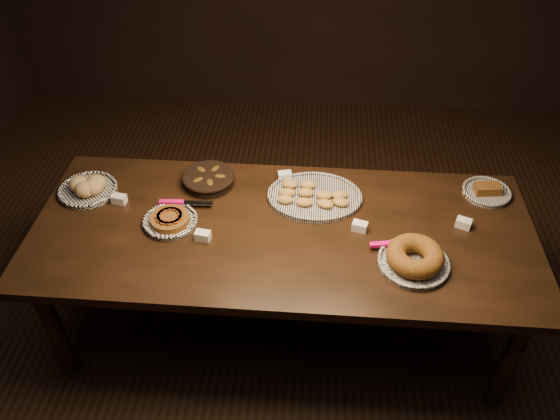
# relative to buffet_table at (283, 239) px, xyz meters

# --- Properties ---
(ground) EXTENTS (5.00, 5.00, 0.00)m
(ground) POSITION_rel_buffet_table_xyz_m (0.00, 0.00, -0.68)
(ground) COLOR black
(ground) RESTS_ON ground
(buffet_table) EXTENTS (2.40, 1.00, 0.75)m
(buffet_table) POSITION_rel_buffet_table_xyz_m (0.00, 0.00, 0.00)
(buffet_table) COLOR black
(buffet_table) RESTS_ON ground
(apple_tart_plate) EXTENTS (0.32, 0.28, 0.05)m
(apple_tart_plate) POSITION_rel_buffet_table_xyz_m (-0.54, -0.00, 0.09)
(apple_tart_plate) COLOR white
(apple_tart_plate) RESTS_ON buffet_table
(madeleine_platter) EXTENTS (0.48, 0.39, 0.05)m
(madeleine_platter) POSITION_rel_buffet_table_xyz_m (0.14, 0.23, 0.09)
(madeleine_platter) COLOR black
(madeleine_platter) RESTS_ON buffet_table
(bundt_cake_plate) EXTENTS (0.35, 0.32, 0.10)m
(bundt_cake_plate) POSITION_rel_buffet_table_xyz_m (0.59, -0.19, 0.12)
(bundt_cake_plate) COLOR black
(bundt_cake_plate) RESTS_ON buffet_table
(croissant_basket) EXTENTS (0.33, 0.33, 0.07)m
(croissant_basket) POSITION_rel_buffet_table_xyz_m (-0.41, 0.31, 0.11)
(croissant_basket) COLOR black
(croissant_basket) RESTS_ON buffet_table
(bread_roll_plate) EXTENTS (0.30, 0.30, 0.09)m
(bread_roll_plate) POSITION_rel_buffet_table_xyz_m (-1.01, 0.19, 0.11)
(bread_roll_plate) COLOR white
(bread_roll_plate) RESTS_ON buffet_table
(loaf_plate) EXTENTS (0.25, 0.25, 0.06)m
(loaf_plate) POSITION_rel_buffet_table_xyz_m (1.02, 0.34, 0.09)
(loaf_plate) COLOR black
(loaf_plate) RESTS_ON buffet_table
(tent_cards) EXTENTS (1.77, 0.54, 0.04)m
(tent_cards) POSITION_rel_buffet_table_xyz_m (0.00, 0.10, 0.10)
(tent_cards) COLOR white
(tent_cards) RESTS_ON buffet_table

